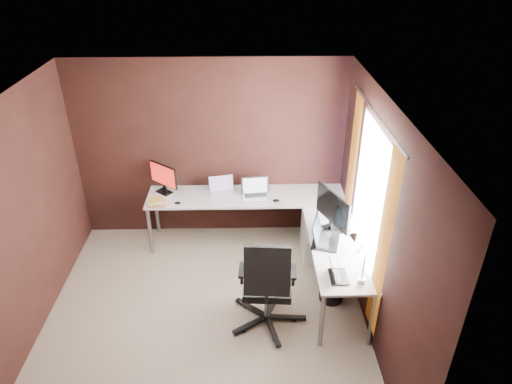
# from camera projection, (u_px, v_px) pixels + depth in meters

# --- Properties ---
(room) EXTENTS (3.60, 3.60, 2.50)m
(room) POSITION_uv_depth(u_px,v_px,m) (233.00, 221.00, 4.60)
(room) COLOR tan
(room) RESTS_ON ground
(desk) EXTENTS (2.65, 2.25, 0.73)m
(desk) POSITION_uv_depth(u_px,v_px,m) (276.00, 217.00, 5.75)
(desk) COLOR white
(desk) RESTS_ON ground
(drawer_pedestal) EXTENTS (0.42, 0.50, 0.60)m
(drawer_pedestal) POSITION_uv_depth(u_px,v_px,m) (318.00, 236.00, 6.05)
(drawer_pedestal) COLOR white
(drawer_pedestal) RESTS_ON ground
(monitor_left) EXTENTS (0.39, 0.32, 0.42)m
(monitor_left) POSITION_uv_depth(u_px,v_px,m) (164.00, 177.00, 6.08)
(monitor_left) COLOR black
(monitor_left) RESTS_ON desk
(monitor_right) EXTENTS (0.28, 0.59, 0.52)m
(monitor_right) POSITION_uv_depth(u_px,v_px,m) (333.00, 210.00, 5.26)
(monitor_right) COLOR black
(monitor_right) RESTS_ON desk
(laptop_white) EXTENTS (0.37, 0.29, 0.22)m
(laptop_white) POSITION_uv_depth(u_px,v_px,m) (222.00, 190.00, 6.16)
(laptop_white) COLOR white
(laptop_white) RESTS_ON desk
(laptop_silver) EXTENTS (0.39, 0.30, 0.24)m
(laptop_silver) POSITION_uv_depth(u_px,v_px,m) (256.00, 192.00, 6.08)
(laptop_silver) COLOR silver
(laptop_silver) RESTS_ON desk
(laptop_black_big) EXTENTS (0.40, 0.48, 0.27)m
(laptop_black_big) POSITION_uv_depth(u_px,v_px,m) (323.00, 236.00, 5.20)
(laptop_black_big) COLOR black
(laptop_black_big) RESTS_ON desk
(laptop_black_small) EXTENTS (0.19, 0.26, 0.18)m
(laptop_black_small) POSITION_uv_depth(u_px,v_px,m) (336.00, 274.00, 4.66)
(laptop_black_small) COLOR black
(laptop_black_small) RESTS_ON desk
(book_stack) EXTENTS (0.25, 0.22, 0.07)m
(book_stack) POSITION_uv_depth(u_px,v_px,m) (156.00, 202.00, 5.91)
(book_stack) COLOR #A36F57
(book_stack) RESTS_ON desk
(mouse_left) EXTENTS (0.09, 0.07, 0.03)m
(mouse_left) POSITION_uv_depth(u_px,v_px,m) (178.00, 203.00, 5.92)
(mouse_left) COLOR black
(mouse_left) RESTS_ON desk
(mouse_corner) EXTENTS (0.10, 0.06, 0.04)m
(mouse_corner) POSITION_uv_depth(u_px,v_px,m) (276.00, 201.00, 5.97)
(mouse_corner) COLOR black
(mouse_corner) RESTS_ON desk
(desk_lamp) EXTENTS (0.18, 0.21, 0.54)m
(desk_lamp) POSITION_uv_depth(u_px,v_px,m) (357.00, 252.00, 4.49)
(desk_lamp) COLOR slate
(desk_lamp) RESTS_ON desk
(office_chair) EXTENTS (0.66, 0.66, 1.18)m
(office_chair) POSITION_uv_depth(u_px,v_px,m) (267.00, 299.00, 4.95)
(office_chair) COLOR black
(office_chair) RESTS_ON ground
(wastebasket) EXTENTS (0.35, 0.35, 0.32)m
(wastebasket) POSITION_uv_depth(u_px,v_px,m) (332.00, 288.00, 5.37)
(wastebasket) COLOR black
(wastebasket) RESTS_ON ground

